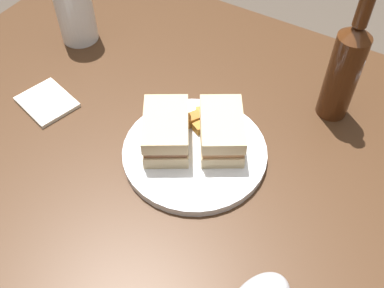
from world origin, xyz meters
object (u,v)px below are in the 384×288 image
pint_glass (75,12)px  sandwich_half_left (222,131)px  plate (194,153)px  cider_bottle (345,69)px  sandwich_half_right (166,131)px  napkin (47,102)px

pint_glass → sandwich_half_left: bearing=-15.9°
plate → pint_glass: size_ratio=1.64×
plate → cider_bottle: size_ratio=0.97×
sandwich_half_left → sandwich_half_right: size_ratio=1.00×
plate → napkin: plate is taller
sandwich_half_left → cider_bottle: size_ratio=0.53×
sandwich_half_right → napkin: (-0.27, -0.03, -0.04)m
plate → sandwich_half_left: sandwich_half_left is taller
plate → sandwich_half_left: bearing=53.5°
plate → sandwich_half_right: 0.07m
sandwich_half_right → cider_bottle: bearing=47.5°
sandwich_half_left → pint_glass: size_ratio=0.90×
sandwich_half_right → cider_bottle: (0.23, 0.25, 0.06)m
sandwich_half_right → pint_glass: 0.40m
sandwich_half_left → cider_bottle: bearing=53.8°
plate → sandwich_half_right: sandwich_half_right is taller
cider_bottle → plate: bearing=-126.2°
sandwich_half_right → napkin: bearing=-174.4°
sandwich_half_right → cider_bottle: size_ratio=0.53×
plate → sandwich_half_left: size_ratio=1.83×
plate → napkin: bearing=-173.7°
pint_glass → plate: bearing=-22.4°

